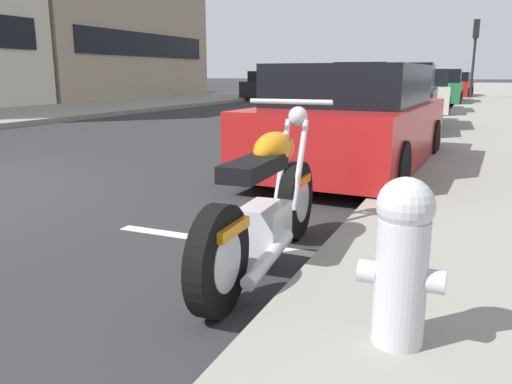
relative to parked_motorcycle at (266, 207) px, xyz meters
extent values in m
cube|color=gray|center=(12.37, 11.63, -0.35)|extent=(120.00, 5.00, 0.14)
cube|color=silver|center=(0.37, 0.36, -0.42)|extent=(0.12, 2.20, 0.01)
cylinder|color=black|center=(0.70, 0.03, -0.11)|extent=(0.62, 0.14, 0.62)
cylinder|color=silver|center=(0.70, 0.03, -0.11)|extent=(0.34, 0.13, 0.34)
cylinder|color=black|center=(-0.74, -0.03, -0.11)|extent=(0.62, 0.14, 0.62)
cylinder|color=silver|center=(-0.74, -0.03, -0.11)|extent=(0.34, 0.13, 0.34)
cube|color=silver|center=(-0.02, 0.00, -0.13)|extent=(0.41, 0.28, 0.30)
cube|color=black|center=(-0.20, 0.00, 0.31)|extent=(0.69, 0.25, 0.10)
ellipsoid|color=orange|center=(0.16, 0.01, 0.37)|extent=(0.49, 0.26, 0.24)
cube|color=orange|center=(-0.69, -0.02, 0.06)|extent=(0.37, 0.19, 0.06)
cube|color=orange|center=(0.68, 0.03, 0.06)|extent=(0.33, 0.17, 0.06)
cylinder|color=silver|center=(0.54, 0.10, 0.20)|extent=(0.34, 0.06, 0.65)
cylinder|color=silver|center=(0.55, -0.04, 0.20)|extent=(0.34, 0.06, 0.65)
cylinder|color=silver|center=(0.52, 0.03, 0.67)|extent=(0.06, 0.62, 0.04)
sphere|color=silver|center=(0.72, 0.03, 0.55)|extent=(0.15, 0.15, 0.15)
cylinder|color=silver|center=(-0.32, -0.15, -0.22)|extent=(0.71, 0.12, 0.16)
cube|color=#AD1919|center=(3.72, 0.26, 0.11)|extent=(4.15, 1.93, 0.74)
cube|color=black|center=(3.51, 0.27, 0.73)|extent=(2.30, 1.71, 0.50)
cylinder|color=black|center=(5.10, 1.01, -0.11)|extent=(0.63, 0.24, 0.62)
cylinder|color=black|center=(5.03, -0.60, -0.11)|extent=(0.63, 0.24, 0.62)
cylinder|color=black|center=(2.41, 1.11, -0.11)|extent=(0.63, 0.24, 0.62)
cylinder|color=black|center=(2.34, -0.49, -0.11)|extent=(0.63, 0.24, 0.62)
cube|color=black|center=(8.73, 0.57, 0.14)|extent=(4.41, 2.05, 0.80)
cube|color=black|center=(8.78, 0.57, 0.81)|extent=(2.28, 1.79, 0.55)
cylinder|color=black|center=(10.11, 1.47, -0.11)|extent=(0.63, 0.25, 0.62)
cylinder|color=black|center=(10.20, -0.18, -0.11)|extent=(0.63, 0.25, 0.62)
cylinder|color=black|center=(7.27, 1.32, -0.11)|extent=(0.63, 0.25, 0.62)
cylinder|color=black|center=(7.36, -0.34, -0.11)|extent=(0.63, 0.25, 0.62)
cube|color=beige|center=(14.34, 0.59, 0.11)|extent=(4.42, 2.08, 0.75)
cube|color=black|center=(14.21, 0.58, 0.75)|extent=(2.31, 1.81, 0.51)
cylinder|color=black|center=(15.71, 1.50, -0.11)|extent=(0.63, 0.26, 0.62)
cylinder|color=black|center=(15.81, -0.16, -0.11)|extent=(0.63, 0.26, 0.62)
cylinder|color=black|center=(12.87, 1.33, -0.11)|extent=(0.63, 0.26, 0.62)
cylinder|color=black|center=(12.97, -0.33, -0.11)|extent=(0.63, 0.26, 0.62)
cube|color=#236638|center=(20.37, 0.41, 0.12)|extent=(4.53, 1.84, 0.77)
cube|color=black|center=(20.30, 0.41, 0.78)|extent=(2.23, 1.67, 0.54)
cylinder|color=black|center=(21.85, 1.24, -0.11)|extent=(0.62, 0.23, 0.62)
cylinder|color=black|center=(21.87, -0.38, -0.11)|extent=(0.62, 0.23, 0.62)
cylinder|color=black|center=(18.88, 1.20, -0.11)|extent=(0.62, 0.23, 0.62)
cylinder|color=black|center=(18.90, -0.42, -0.11)|extent=(0.62, 0.23, 0.62)
cube|color=#AD1919|center=(26.81, 0.16, 0.11)|extent=(4.14, 1.94, 0.74)
cube|color=black|center=(26.66, 0.17, 0.71)|extent=(2.14, 1.71, 0.47)
cylinder|color=black|center=(28.19, 0.89, -0.11)|extent=(0.63, 0.25, 0.62)
cylinder|color=black|center=(28.11, -0.69, -0.11)|extent=(0.63, 0.25, 0.62)
cylinder|color=black|center=(25.51, 1.02, -0.11)|extent=(0.63, 0.25, 0.62)
cylinder|color=black|center=(25.43, -0.56, -0.11)|extent=(0.63, 0.25, 0.62)
cube|color=#B7B7BC|center=(33.12, 6.55, 0.36)|extent=(2.49, 5.05, 1.00)
cube|color=black|center=(33.12, 6.55, 1.25)|extent=(2.25, 3.67, 0.78)
cylinder|color=black|center=(32.04, 8.12, -0.04)|extent=(0.33, 0.78, 0.76)
cylinder|color=black|center=(33.90, 8.29, -0.04)|extent=(0.33, 0.78, 0.76)
cylinder|color=black|center=(32.33, 4.82, -0.04)|extent=(0.33, 0.78, 0.76)
cylinder|color=black|center=(34.19, 4.98, -0.04)|extent=(0.33, 0.78, 0.76)
cube|color=black|center=(21.67, 8.62, 0.12)|extent=(4.40, 2.14, 0.76)
cube|color=black|center=(21.67, 8.62, 0.74)|extent=(2.49, 1.87, 0.49)
cylinder|color=black|center=(20.31, 7.68, -0.11)|extent=(0.63, 0.26, 0.62)
cylinder|color=black|center=(20.20, 9.39, -0.11)|extent=(0.63, 0.26, 0.62)
cylinder|color=black|center=(23.14, 7.85, -0.11)|extent=(0.63, 0.26, 0.62)
cylinder|color=black|center=(23.03, 9.56, -0.11)|extent=(0.63, 0.26, 0.62)
cylinder|color=#B7B7BC|center=(-0.92, -1.00, 0.00)|extent=(0.22, 0.22, 0.56)
sphere|color=#B7B7BC|center=(-0.92, -1.00, 0.33)|extent=(0.24, 0.24, 0.24)
cylinder|color=#B7B7BC|center=(-0.92, -0.86, 0.02)|extent=(0.10, 0.08, 0.10)
cylinder|color=#B7B7BC|center=(-0.92, -1.14, 0.02)|extent=(0.10, 0.08, 0.10)
cylinder|color=black|center=(24.35, -0.75, 1.54)|extent=(0.12, 0.12, 3.65)
cube|color=black|center=(24.35, -0.75, 2.94)|extent=(0.28, 0.28, 0.85)
sphere|color=red|center=(24.50, -0.75, 3.19)|extent=(0.14, 0.14, 0.14)
sphere|color=gold|center=(24.50, -0.75, 2.93)|extent=(0.14, 0.14, 0.14)
sphere|color=green|center=(24.50, -0.75, 2.67)|extent=(0.14, 0.14, 0.14)
cube|color=black|center=(18.58, 13.90, 2.23)|extent=(10.00, 0.06, 1.10)
camera|label=1|loc=(-3.03, -1.24, 0.86)|focal=35.85mm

